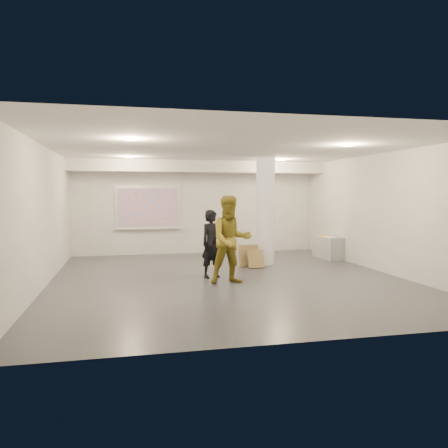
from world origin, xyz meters
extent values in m
cube|color=#35373D|center=(0.00, 0.00, 0.00)|extent=(8.00, 9.00, 0.01)
cube|color=white|center=(0.00, 0.00, 3.00)|extent=(8.00, 9.00, 0.01)
cube|color=silver|center=(0.00, 4.50, 1.50)|extent=(8.00, 0.01, 3.00)
cube|color=silver|center=(0.00, -4.50, 1.50)|extent=(8.00, 0.01, 3.00)
cube|color=silver|center=(-4.00, 0.00, 1.50)|extent=(0.01, 9.00, 3.00)
cube|color=silver|center=(4.00, 0.00, 1.50)|extent=(0.01, 9.00, 3.00)
cube|color=silver|center=(0.00, 3.95, 2.82)|extent=(8.00, 1.10, 0.36)
cylinder|color=#FFED97|center=(-2.20, 2.50, 2.98)|extent=(0.22, 0.22, 0.02)
cylinder|color=#FFED97|center=(2.20, 2.50, 2.98)|extent=(0.22, 0.22, 0.02)
cylinder|color=#FFED97|center=(-2.20, -1.50, 2.98)|extent=(0.22, 0.22, 0.02)
cylinder|color=#FFED97|center=(2.20, -1.50, 2.98)|extent=(0.22, 0.22, 0.02)
cylinder|color=white|center=(1.50, 1.80, 1.50)|extent=(0.52, 0.52, 3.00)
cube|color=silver|center=(-1.60, 4.46, 1.55)|extent=(2.10, 0.06, 1.40)
cube|color=#1A58B1|center=(-1.60, 4.42, 1.55)|extent=(1.90, 0.01, 1.20)
cube|color=silver|center=(-1.60, 4.40, 0.85)|extent=(2.10, 0.08, 0.04)
cube|color=#94979A|center=(3.72, 2.44, 0.33)|extent=(0.56, 1.17, 0.66)
cube|color=white|center=(3.69, 2.28, 0.67)|extent=(0.37, 0.42, 0.02)
cube|color=yellow|center=(3.71, 2.63, 0.68)|extent=(0.21, 0.28, 0.03)
cube|color=olive|center=(0.93, 1.51, 0.30)|extent=(0.55, 0.18, 0.59)
cube|color=olive|center=(1.06, 1.25, 0.24)|extent=(0.48, 0.26, 0.49)
imported|color=black|center=(-0.34, 0.19, 0.80)|extent=(0.69, 0.59, 1.60)
imported|color=olive|center=(-0.06, -0.57, 0.97)|extent=(0.97, 0.78, 1.94)
camera|label=1|loc=(-2.29, -9.83, 1.98)|focal=35.00mm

